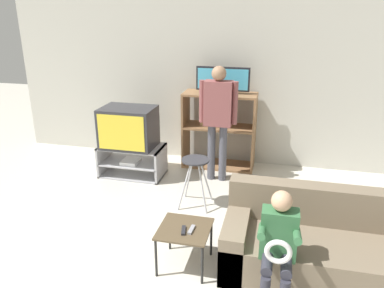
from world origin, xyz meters
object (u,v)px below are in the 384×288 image
Objects in this scene: tv_stand at (132,161)px; media_shelf at (219,130)px; television_main at (129,127)px; remote_control_white at (191,230)px; folding_stool at (195,168)px; snack_table at (185,232)px; television_flat at (223,81)px; person_standing_adult at (218,113)px; couch at (320,247)px; remote_control_black at (183,230)px; person_seated_child at (278,242)px.

media_shelf reaches higher than tv_stand.
television_main reaches higher than remote_control_white.
snack_table is at bearing -81.84° from folding_stool.
remote_control_white is (1.36, -1.89, 0.20)m from tv_stand.
television_main is at bearing 129.68° from remote_control_white.
television_flat is 2.68m from snack_table.
tv_stand is 0.56× the size of person_standing_adult.
tv_stand is at bearing -173.54° from person_standing_adult.
folding_stool reaches higher than tv_stand.
tv_stand is 1.47m from person_standing_adult.
person_standing_adult reaches higher than remote_control_white.
remote_control_white is at bearing -78.70° from folding_stool.
television_flat reaches higher than couch.
couch reaches higher than folding_stool.
remote_control_black and remote_control_white have the same top height.
television_flat is 5.49× the size of remote_control_white.
television_main is at bearing 113.26° from remote_control_black.
couch reaches higher than remote_control_white.
tv_stand is 1.93× the size of snack_table.
remote_control_white is 0.09× the size of person_standing_adult.
person_seated_child is at bearing -68.39° from person_standing_adult.
folding_stool is 0.64× the size of person_seated_child.
media_shelf is 2.51m from snack_table.
television_flat is 2.71m from remote_control_black.
television_main is 0.46× the size of person_standing_adult.
person_standing_adult is at bearing 79.94° from remote_control_black.
media_shelf is 2.91m from person_seated_child.
television_main is 1.30m from person_standing_adult.
couch is (1.42, -0.97, -0.24)m from folding_stool.
media_shelf reaches higher than remote_control_white.
remote_control_white is (1.38, -1.88, -0.32)m from television_main.
tv_stand is 3.03m from person_seated_child.
person_seated_child is at bearing -44.23° from television_main.
folding_stool is at bearing -30.31° from television_main.
media_shelf is 2.68m from couch.
television_main is 0.77× the size of person_seated_child.
person_seated_child is (0.85, -0.20, 0.15)m from remote_control_black.
media_shelf reaches higher than folding_stool.
couch is at bearing -34.51° from folding_stool.
television_flat is at bearing 108.47° from person_seated_child.
television_main is 2.36m from remote_control_white.
snack_table is 0.08m from remote_control_black.
person_standing_adult is at bearing 6.76° from television_main.
person_seated_child is (2.14, -2.12, 0.35)m from tv_stand.
television_flat is (1.25, 0.64, 0.61)m from television_main.
tv_stand is at bearing 146.91° from couch.
tv_stand is 0.52× the size of couch.
folding_stool is at bearing -93.04° from media_shelf.
media_shelf is at bearing 109.09° from person_seated_child.
couch is (1.35, -2.29, -0.33)m from media_shelf.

